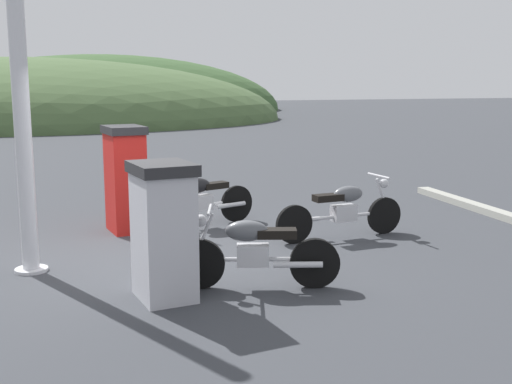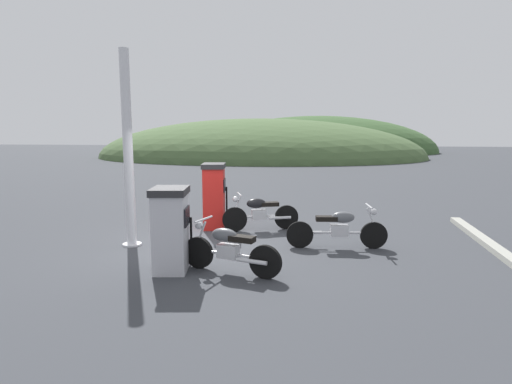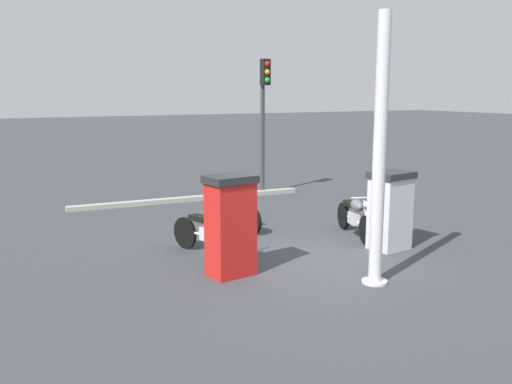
# 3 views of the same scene
# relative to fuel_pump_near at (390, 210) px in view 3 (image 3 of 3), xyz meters

# --- Properties ---
(ground_plane) EXTENTS (120.00, 120.00, 0.00)m
(ground_plane) POSITION_rel_fuel_pump_near_xyz_m (0.14, 1.66, -0.75)
(ground_plane) COLOR #383A3F
(fuel_pump_near) EXTENTS (0.70, 0.83, 1.48)m
(fuel_pump_near) POSITION_rel_fuel_pump_near_xyz_m (0.00, 0.00, 0.00)
(fuel_pump_near) COLOR silver
(fuel_pump_near) RESTS_ON ground
(fuel_pump_far) EXTENTS (0.65, 0.83, 1.64)m
(fuel_pump_far) POSITION_rel_fuel_pump_near_xyz_m (-0.00, 3.32, 0.08)
(fuel_pump_far) COLOR red
(fuel_pump_far) RESTS_ON ground
(motorcycle_near_pump) EXTENTS (1.82, 0.79, 0.92)m
(motorcycle_near_pump) POSITION_rel_fuel_pump_near_xyz_m (1.02, 0.01, -0.32)
(motorcycle_near_pump) COLOR black
(motorcycle_near_pump) RESTS_ON ground
(motorcycle_far_pump) EXTENTS (1.82, 0.78, 0.94)m
(motorcycle_far_pump) POSITION_rel_fuel_pump_near_xyz_m (1.17, 3.19, -0.28)
(motorcycle_far_pump) COLOR black
(motorcycle_far_pump) RESTS_ON ground
(motorcycle_extra) EXTENTS (2.10, 0.56, 0.92)m
(motorcycle_extra) POSITION_rel_fuel_pump_near_xyz_m (2.99, 1.84, -0.31)
(motorcycle_extra) COLOR black
(motorcycle_extra) RESTS_ON ground
(roadside_traffic_light) EXTENTS (0.38, 0.25, 3.84)m
(roadside_traffic_light) POSITION_rel_fuel_pump_near_xyz_m (6.11, -0.62, 1.86)
(roadside_traffic_light) COLOR #38383A
(roadside_traffic_light) RESTS_ON ground
(canopy_support_pole) EXTENTS (0.40, 0.40, 4.10)m
(canopy_support_pole) POSITION_rel_fuel_pump_near_xyz_m (-1.40, 1.49, 1.22)
(canopy_support_pole) COLOR silver
(canopy_support_pole) RESTS_ON ground
(road_edge_kerb) EXTENTS (0.55, 6.46, 0.12)m
(road_edge_kerb) POSITION_rel_fuel_pump_near_xyz_m (6.15, 1.66, -0.69)
(road_edge_kerb) COLOR #9E9E93
(road_edge_kerb) RESTS_ON ground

